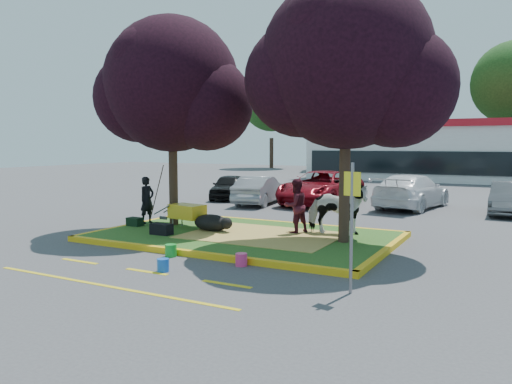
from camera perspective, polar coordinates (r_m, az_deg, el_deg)
The scene contains 32 objects.
ground at distance 14.37m, azimuth -1.39°, elevation -5.37°, with size 90.00×90.00×0.00m, color #424244.
median_island at distance 14.36m, azimuth -1.39°, elevation -5.08°, with size 8.00×5.00×0.15m, color #25581B.
curb_near at distance 12.23m, azimuth -7.42°, elevation -7.00°, with size 8.30×0.16×0.15m, color yellow.
curb_far at distance 16.62m, azimuth 3.01°, elevation -3.63°, with size 8.30×0.16×0.15m, color yellow.
curb_left at distance 16.72m, azimuth -13.67°, elevation -3.72°, with size 0.16×5.30×0.15m, color yellow.
curb_right at distance 12.88m, azimuth 14.70°, elevation -6.50°, with size 0.16×5.30×0.15m, color yellow.
straw_bedding at distance 14.06m, azimuth 0.74°, elevation -4.97°, with size 4.20×3.00×0.01m, color tan.
tree_purple_left at distance 16.06m, azimuth -9.57°, elevation 11.32°, with size 5.06×4.20×6.51m.
tree_purple_right at distance 13.22m, azimuth 10.36°, elevation 13.45°, with size 5.30×4.40×6.82m.
fire_lane_stripe_a at distance 12.37m, azimuth -19.50°, elevation -7.47°, with size 1.10×0.12×0.01m, color yellow.
fire_lane_stripe_b at distance 11.01m, azimuth -12.38°, elevation -8.89°, with size 1.10×0.12×0.01m, color yellow.
fire_lane_stripe_c at distance 9.86m, azimuth -3.37°, elevation -10.47°, with size 1.10×0.12×0.01m, color yellow.
fire_lane_long at distance 10.16m, azimuth -16.86°, elevation -10.22°, with size 6.00×0.10×0.01m, color yellow.
retail_building at distance 40.56m, azimuth 21.22°, elevation 4.50°, with size 20.40×8.40×4.40m.
treeline at distance 50.46m, azimuth 21.92°, elevation 10.84°, with size 46.58×7.80×14.63m.
cow at distance 14.25m, azimuth 9.27°, elevation -1.94°, with size 0.79×1.74×1.47m, color silver.
calf at distance 14.79m, azimuth -5.11°, elevation -3.52°, with size 1.14×0.65×0.49m, color black.
handler at distance 16.50m, azimuth -12.34°, elevation -0.90°, with size 0.55×0.36×1.51m, color black.
visitor_a at distance 14.41m, azimuth 4.55°, elevation -1.61°, with size 0.76×0.59×1.56m, color #45131F.
visitor_b at distance 13.77m, azimuth 10.23°, elevation -2.70°, with size 0.72×0.30×1.24m, color black.
wheelbarrow at distance 15.35m, azimuth -7.83°, elevation -2.27°, with size 1.93×0.81×0.72m.
gear_bag_dark at distance 14.44m, azimuth -10.75°, elevation -4.19°, with size 0.61×0.33×0.31m, color black.
gear_bag_green at distance 16.13m, azimuth -13.67°, elevation -3.32°, with size 0.49×0.30×0.26m, color black.
sign_post at distance 9.12m, azimuth 10.89°, elevation -2.48°, with size 0.33×0.11×2.39m.
bucket_green at distance 12.30m, azimuth -9.70°, elevation -6.61°, with size 0.28×0.28×0.30m, color green.
bucket_pink at distance 11.23m, azimuth -1.69°, elevation -7.73°, with size 0.27×0.27×0.29m, color #F23577.
bucket_blue at distance 10.93m, azimuth -10.58°, elevation -8.22°, with size 0.26×0.26×0.28m, color blue.
car_black at distance 24.64m, azimuth -3.11°, elevation 0.61°, with size 1.43×3.57×1.21m, color black.
car_silver at distance 22.45m, azimuth 0.42°, elevation 0.22°, with size 1.35×3.88×1.28m, color gray.
car_red at distance 22.68m, azimuth 7.44°, elevation 0.51°, with size 2.49×5.39×1.50m, color maroon.
car_white at distance 22.03m, azimuth 17.35°, elevation 0.07°, with size 2.01×4.95×1.44m, color white.
car_grey at distance 21.54m, azimuth 27.01°, elevation -0.65°, with size 1.32×3.78×1.25m, color #53575B.
Camera 1 is at (6.97, -12.27, 2.72)m, focal length 35.00 mm.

